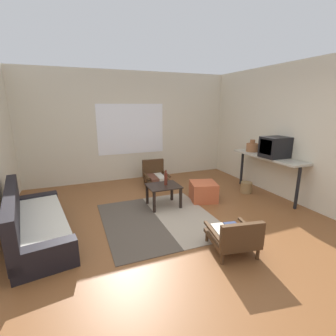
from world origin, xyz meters
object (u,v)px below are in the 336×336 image
(armchair_by_window, at_px, (155,174))
(wicker_basket, at_px, (246,187))
(couch, at_px, (34,224))
(crt_television, at_px, (275,147))
(coffee_table, at_px, (164,190))
(armchair_striped_foreground, at_px, (234,236))
(glass_bottle, at_px, (166,179))
(clay_vase, at_px, (252,147))
(ottoman_orange, at_px, (203,191))
(console_shelf, at_px, (268,160))

(armchair_by_window, bearing_deg, wicker_basket, -37.40)
(couch, xyz_separation_m, crt_television, (4.41, -0.01, 0.84))
(coffee_table, height_order, armchair_striped_foreground, armchair_striped_foreground)
(coffee_table, bearing_deg, armchair_by_window, 77.93)
(coffee_table, distance_m, wicker_basket, 1.98)
(glass_bottle, bearing_deg, clay_vase, 6.60)
(ottoman_orange, height_order, wicker_basket, ottoman_orange)
(coffee_table, xyz_separation_m, crt_television, (2.25, -0.40, 0.74))
(coffee_table, relative_size, ottoman_orange, 1.20)
(console_shelf, height_order, crt_television, crt_television)
(coffee_table, height_order, clay_vase, clay_vase)
(coffee_table, xyz_separation_m, armchair_striped_foreground, (0.31, -1.77, -0.09))
(console_shelf, height_order, clay_vase, clay_vase)
(couch, xyz_separation_m, glass_bottle, (2.21, 0.41, 0.31))
(couch, relative_size, coffee_table, 3.49)
(coffee_table, height_order, armchair_by_window, armchair_by_window)
(coffee_table, height_order, wicker_basket, coffee_table)
(console_shelf, xyz_separation_m, clay_vase, (0.00, 0.50, 0.19))
(coffee_table, bearing_deg, couch, -169.82)
(couch, distance_m, clay_vase, 4.52)
(clay_vase, bearing_deg, crt_television, -90.27)
(glass_bottle, bearing_deg, ottoman_orange, -2.34)
(armchair_by_window, xyz_separation_m, armchair_striped_foreground, (0.03, -3.08, -0.01))
(clay_vase, relative_size, glass_bottle, 0.94)
(couch, height_order, console_shelf, console_shelf)
(ottoman_orange, height_order, crt_television, crt_television)
(couch, xyz_separation_m, ottoman_orange, (3.02, 0.37, -0.04))
(couch, height_order, wicker_basket, couch)
(couch, height_order, crt_television, crt_television)
(console_shelf, bearing_deg, ottoman_orange, 171.26)
(couch, bearing_deg, ottoman_orange, 7.04)
(armchair_by_window, relative_size, clay_vase, 2.34)
(ottoman_orange, xyz_separation_m, wicker_basket, (1.11, 0.03, -0.07))
(armchair_by_window, height_order, crt_television, crt_television)
(glass_bottle, bearing_deg, coffee_table, -161.18)
(ottoman_orange, distance_m, console_shelf, 1.53)
(armchair_striped_foreground, relative_size, console_shelf, 0.40)
(coffee_table, distance_m, armchair_by_window, 1.34)
(couch, height_order, armchair_by_window, couch)
(armchair_striped_foreground, height_order, wicker_basket, armchair_striped_foreground)
(wicker_basket, bearing_deg, console_shelf, -41.16)
(couch, distance_m, wicker_basket, 4.15)
(couch, bearing_deg, armchair_by_window, 34.89)
(ottoman_orange, relative_size, crt_television, 0.97)
(armchair_striped_foreground, distance_m, glass_bottle, 1.83)
(couch, distance_m, armchair_by_window, 2.97)
(armchair_striped_foreground, bearing_deg, ottoman_orange, 72.59)
(console_shelf, xyz_separation_m, glass_bottle, (-2.20, 0.25, -0.23))
(console_shelf, bearing_deg, glass_bottle, 173.59)
(clay_vase, distance_m, wicker_basket, 0.93)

